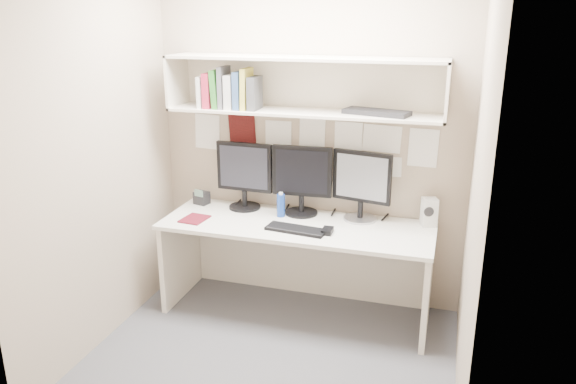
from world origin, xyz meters
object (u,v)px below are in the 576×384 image
(desk_phone, at_px, (202,198))
(monitor_right, at_px, (362,184))
(maroon_notebook, at_px, (195,219))
(keyboard, at_px, (296,229))
(speaker, at_px, (429,212))
(monitor_center, at_px, (302,178))
(monitor_left, at_px, (244,174))
(desk, at_px, (297,268))

(desk_phone, bearing_deg, monitor_right, 15.68)
(maroon_notebook, xyz_separation_m, desk_phone, (-0.10, 0.35, 0.05))
(keyboard, bearing_deg, desk_phone, 165.32)
(keyboard, height_order, maroon_notebook, keyboard)
(maroon_notebook, bearing_deg, monitor_right, 23.02)
(keyboard, xyz_separation_m, desk_phone, (-0.90, 0.35, 0.04))
(maroon_notebook, relative_size, desk_phone, 1.57)
(keyboard, height_order, speaker, speaker)
(monitor_center, xyz_separation_m, speaker, (0.96, 0.02, -0.18))
(monitor_right, bearing_deg, monitor_left, -168.44)
(desk, distance_m, monitor_right, 0.81)
(desk, bearing_deg, maroon_notebook, -168.98)
(monitor_center, height_order, maroon_notebook, monitor_center)
(keyboard, bearing_deg, maroon_notebook, -173.26)
(monitor_right, bearing_deg, desk_phone, -167.80)
(maroon_notebook, bearing_deg, speaker, 18.65)
(monitor_left, distance_m, maroon_notebook, 0.53)
(desk, height_order, monitor_center, monitor_center)
(monitor_right, bearing_deg, speaker, 13.32)
(monitor_left, relative_size, monitor_right, 1.01)
(monitor_left, height_order, speaker, monitor_left)
(keyboard, distance_m, speaker, 0.98)
(monitor_left, xyz_separation_m, speaker, (1.42, 0.02, -0.18))
(monitor_center, distance_m, desk_phone, 0.87)
(monitor_center, height_order, keyboard, monitor_center)
(desk, height_order, maroon_notebook, maroon_notebook)
(speaker, relative_size, desk_phone, 1.56)
(speaker, bearing_deg, desk, 175.36)
(monitor_center, relative_size, monitor_right, 1.02)
(desk_phone, bearing_deg, desk, 1.69)
(monitor_left, bearing_deg, monitor_right, 2.39)
(monitor_right, distance_m, maroon_notebook, 1.28)
(keyboard, bearing_deg, monitor_center, 105.96)
(monitor_center, bearing_deg, maroon_notebook, -156.46)
(monitor_right, distance_m, keyboard, 0.60)
(desk, bearing_deg, speaker, 14.13)
(monitor_left, relative_size, keyboard, 1.22)
(desk, bearing_deg, monitor_right, 26.85)
(keyboard, bearing_deg, monitor_left, 151.91)
(speaker, bearing_deg, monitor_left, 161.84)
(desk, xyz_separation_m, keyboard, (0.04, -0.15, 0.37))
(maroon_notebook, distance_m, desk_phone, 0.37)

